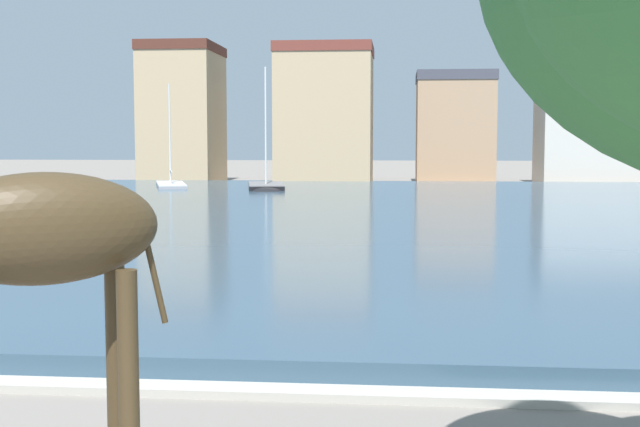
# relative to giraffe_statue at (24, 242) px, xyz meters

# --- Properties ---
(harbor_water) EXTENTS (89.50, 53.82, 0.44)m
(harbor_water) POSITION_rel_giraffe_statue_xyz_m (3.09, 31.88, -2.51)
(harbor_water) COLOR #334C60
(harbor_water) RESTS_ON ground
(quay_edge_coping) EXTENTS (89.50, 0.50, 0.12)m
(quay_edge_coping) POSITION_rel_giraffe_statue_xyz_m (3.09, 4.72, -2.67)
(quay_edge_coping) COLOR #ADA89E
(quay_edge_coping) RESTS_ON ground
(giraffe_statue) EXTENTS (2.81, 2.00, 5.35)m
(giraffe_statue) POSITION_rel_giraffe_statue_xyz_m (0.00, 0.00, 0.00)
(giraffe_statue) COLOR #42331E
(giraffe_statue) RESTS_ON ground
(sailboat_grey) EXTENTS (4.22, 8.44, 7.49)m
(sailboat_grey) POSITION_rel_giraffe_statue_xyz_m (-12.69, 50.14, -2.36)
(sailboat_grey) COLOR #939399
(sailboat_grey) RESTS_ON ground
(sailboat_black) EXTENTS (3.39, 7.42, 8.36)m
(sailboat_black) POSITION_rel_giraffe_statue_xyz_m (-5.51, 47.29, -2.32)
(sailboat_black) COLOR black
(sailboat_black) RESTS_ON ground
(townhouse_corner_house) EXTENTS (6.01, 7.84, 11.60)m
(townhouse_corner_house) POSITION_rel_giraffe_statue_xyz_m (-14.94, 62.42, 3.09)
(townhouse_corner_house) COLOR tan
(townhouse_corner_house) RESTS_ON ground
(townhouse_tall_gabled) EXTENTS (7.75, 7.31, 11.26)m
(townhouse_tall_gabled) POSITION_rel_giraffe_statue_xyz_m (-2.85, 61.20, 2.91)
(townhouse_tall_gabled) COLOR tan
(townhouse_tall_gabled) RESTS_ON ground
(townhouse_wide_warehouse) EXTENTS (6.42, 6.40, 9.24)m
(townhouse_wide_warehouse) POSITION_rel_giraffe_statue_xyz_m (7.76, 63.99, 1.91)
(townhouse_wide_warehouse) COLOR tan
(townhouse_wide_warehouse) RESTS_ON ground
(townhouse_narrow_midrow) EXTENTS (7.95, 6.05, 8.87)m
(townhouse_narrow_midrow) POSITION_rel_giraffe_statue_xyz_m (18.35, 62.76, 1.72)
(townhouse_narrow_midrow) COLOR beige
(townhouse_narrow_midrow) RESTS_ON ground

